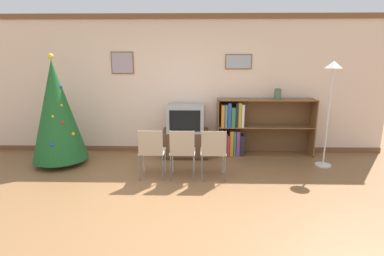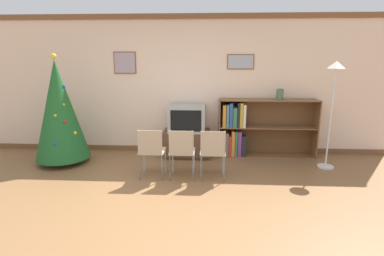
{
  "view_description": "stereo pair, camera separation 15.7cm",
  "coord_description": "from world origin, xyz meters",
  "views": [
    {
      "loc": [
        0.41,
        -3.35,
        1.93
      ],
      "look_at": [
        0.31,
        1.42,
        0.77
      ],
      "focal_mm": 28.0,
      "sensor_mm": 36.0,
      "label": 1
    },
    {
      "loc": [
        0.57,
        -3.35,
        1.93
      ],
      "look_at": [
        0.31,
        1.42,
        0.77
      ],
      "focal_mm": 28.0,
      "sensor_mm": 36.0,
      "label": 2
    }
  ],
  "objects": [
    {
      "name": "folding_chair_left",
      "position": [
        -0.33,
        1.13,
        0.47
      ],
      "size": [
        0.4,
        0.4,
        0.82
      ],
      "color": "tan",
      "rests_on": "ground_plane"
    },
    {
      "name": "wall_back",
      "position": [
        -0.0,
        2.61,
        1.35
      ],
      "size": [
        8.26,
        0.11,
        2.7
      ],
      "color": "beige",
      "rests_on": "ground_plane"
    },
    {
      "name": "folding_chair_right",
      "position": [
        0.65,
        1.13,
        0.47
      ],
      "size": [
        0.4,
        0.4,
        0.82
      ],
      "color": "tan",
      "rests_on": "ground_plane"
    },
    {
      "name": "standing_lamp",
      "position": [
        2.66,
        1.78,
        1.42
      ],
      "size": [
        0.28,
        0.28,
        1.84
      ],
      "color": "silver",
      "rests_on": "ground_plane"
    },
    {
      "name": "folding_chair_center",
      "position": [
        0.16,
        1.13,
        0.47
      ],
      "size": [
        0.4,
        0.4,
        0.82
      ],
      "color": "tan",
      "rests_on": "ground_plane"
    },
    {
      "name": "christmas_tree",
      "position": [
        -2.09,
        1.78,
        0.98
      ],
      "size": [
        0.95,
        0.95,
        1.97
      ],
      "color": "maroon",
      "rests_on": "ground_plane"
    },
    {
      "name": "ground_plane",
      "position": [
        0.0,
        0.0,
        0.0
      ],
      "size": [
        24.0,
        24.0,
        0.0
      ],
      "primitive_type": "plane",
      "color": "brown"
    },
    {
      "name": "bookshelf",
      "position": [
        1.36,
        2.37,
        0.53
      ],
      "size": [
        1.87,
        0.36,
        1.12
      ],
      "color": "brown",
      "rests_on": "ground_plane"
    },
    {
      "name": "television",
      "position": [
        0.16,
        2.27,
        0.76
      ],
      "size": [
        0.69,
        0.54,
        0.51
      ],
      "color": "#9E9E99",
      "rests_on": "tv_console"
    },
    {
      "name": "tv_console",
      "position": [
        0.16,
        2.27,
        0.26
      ],
      "size": [
        0.89,
        0.55,
        0.51
      ],
      "color": "#412A1A",
      "rests_on": "ground_plane"
    },
    {
      "name": "vase",
      "position": [
        1.91,
        2.34,
        1.23
      ],
      "size": [
        0.13,
        0.13,
        0.21
      ],
      "color": "#47664C",
      "rests_on": "bookshelf"
    }
  ]
}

